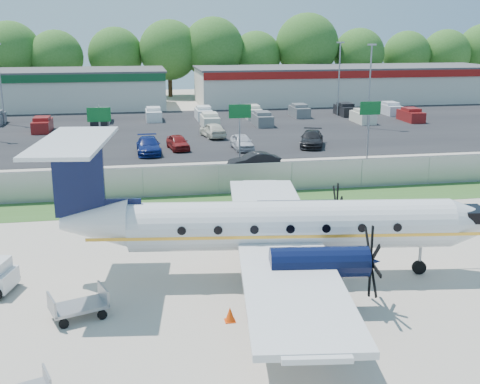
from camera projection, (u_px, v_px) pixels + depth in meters
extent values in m
plane|color=#B9AD9D|center=(264.00, 276.00, 26.87)|extent=(170.00, 170.00, 0.00)
cube|color=#2D561E|center=(223.00, 202.00, 38.26)|extent=(170.00, 4.00, 0.02)
cube|color=black|center=(209.00, 176.00, 44.91)|extent=(170.00, 8.00, 0.02)
cube|color=black|center=(185.00, 131.00, 64.85)|extent=(170.00, 32.00, 0.02)
cube|color=gray|center=(219.00, 180.00, 39.90)|extent=(120.00, 0.02, 1.90)
cube|color=gray|center=(219.00, 165.00, 39.64)|extent=(120.00, 0.06, 0.06)
cube|color=gray|center=(219.00, 193.00, 40.15)|extent=(120.00, 0.06, 0.06)
cube|color=beige|center=(346.00, 85.00, 89.48)|extent=(44.00, 12.00, 5.00)
cube|color=#474749|center=(346.00, 67.00, 88.79)|extent=(44.40, 12.40, 0.24)
cube|color=maroon|center=(361.00, 74.00, 83.16)|extent=(44.00, 0.20, 1.00)
cylinder|color=gray|center=(100.00, 137.00, 46.69)|extent=(0.14, 0.14, 5.00)
cube|color=#0C5923|center=(99.00, 115.00, 46.08)|extent=(1.80, 0.08, 1.10)
cylinder|color=gray|center=(240.00, 133.00, 48.56)|extent=(0.14, 0.14, 5.00)
cube|color=#0C5923|center=(240.00, 111.00, 47.94)|extent=(1.80, 0.08, 1.10)
cylinder|color=gray|center=(368.00, 129.00, 50.42)|extent=(0.14, 0.14, 5.00)
cube|color=#0C5923|center=(370.00, 108.00, 49.80)|extent=(1.80, 0.08, 1.10)
cylinder|color=gray|center=(370.00, 87.00, 65.15)|extent=(0.18, 0.18, 9.00)
cube|color=gray|center=(372.00, 45.00, 63.96)|extent=(0.90, 0.35, 0.18)
cylinder|color=gray|center=(1.00, 85.00, 67.87)|extent=(0.18, 0.18, 9.00)
cylinder|color=gray|center=(339.00, 80.00, 74.65)|extent=(0.18, 0.18, 9.00)
cube|color=gray|center=(341.00, 42.00, 73.46)|extent=(0.90, 0.35, 0.18)
cylinder|color=silver|center=(291.00, 225.00, 26.25)|extent=(14.21, 3.93, 2.14)
cone|color=silver|center=(476.00, 222.00, 26.63)|extent=(2.73, 2.44, 2.14)
cone|color=silver|center=(95.00, 223.00, 25.80)|extent=(3.17, 2.49, 2.14)
cube|color=black|center=(472.00, 214.00, 26.51)|extent=(1.19, 1.58, 0.51)
cube|color=silver|center=(278.00, 239.00, 26.38)|extent=(6.11, 20.08, 0.25)
cylinder|color=black|center=(319.00, 262.00, 23.26)|extent=(3.95, 1.72, 1.24)
cylinder|color=black|center=(296.00, 212.00, 29.54)|extent=(3.95, 1.72, 1.24)
cube|color=black|center=(78.00, 180.00, 25.27)|extent=(2.14, 0.48, 3.26)
cube|color=silver|center=(73.00, 142.00, 24.83)|extent=(3.57, 7.26, 0.16)
cylinder|color=gray|center=(420.00, 259.00, 26.96)|extent=(0.13, 0.13, 1.46)
cylinder|color=black|center=(419.00, 267.00, 27.07)|extent=(0.65, 0.28, 0.63)
cylinder|color=black|center=(287.00, 301.00, 23.62)|extent=(0.77, 0.54, 0.72)
cylinder|color=black|center=(271.00, 244.00, 29.91)|extent=(0.77, 0.54, 0.72)
cube|color=black|center=(3.00, 267.00, 24.91)|extent=(0.47, 1.17, 0.42)
cylinder|color=black|center=(13.00, 278.00, 25.93)|extent=(0.67, 0.38, 0.63)
cube|color=gray|center=(47.00, 379.00, 17.91)|extent=(0.40, 0.99, 0.51)
cube|color=gray|center=(79.00, 307.00, 22.93)|extent=(2.38, 1.88, 0.12)
cube|color=gray|center=(52.00, 305.00, 22.37)|extent=(0.50, 1.20, 0.62)
cube|color=gray|center=(103.00, 293.00, 23.32)|extent=(0.50, 1.20, 0.62)
cylinder|color=black|center=(64.00, 324.00, 22.17)|extent=(0.39, 0.24, 0.37)
cylinder|color=black|center=(56.00, 312.00, 23.13)|extent=(0.39, 0.24, 0.37)
cylinder|color=black|center=(102.00, 315.00, 22.87)|extent=(0.39, 0.24, 0.37)
cylinder|color=black|center=(93.00, 303.00, 23.83)|extent=(0.39, 0.24, 0.37)
cone|color=#DF3E07|center=(343.00, 236.00, 31.22)|extent=(0.40, 0.40, 0.59)
cube|color=#DF3E07|center=(343.00, 241.00, 31.30)|extent=(0.42, 0.42, 0.03)
cone|color=#DF3E07|center=(230.00, 314.00, 22.70)|extent=(0.38, 0.38, 0.58)
cube|color=#DF3E07|center=(230.00, 321.00, 22.77)|extent=(0.41, 0.41, 0.03)
cone|color=#DF3E07|center=(176.00, 230.00, 32.23)|extent=(0.34, 0.34, 0.51)
cube|color=#DF3E07|center=(176.00, 234.00, 32.29)|extent=(0.36, 0.36, 0.03)
imported|color=black|center=(254.00, 170.00, 47.07)|extent=(4.21, 1.87, 1.34)
imported|color=silver|center=(77.00, 154.00, 52.77)|extent=(2.10, 4.04, 1.31)
imported|color=navy|center=(149.00, 154.00, 53.01)|extent=(2.12, 5.02, 1.45)
imported|color=maroon|center=(178.00, 150.00, 54.80)|extent=(2.17, 4.14, 1.34)
imported|color=silver|center=(242.00, 150.00, 54.83)|extent=(1.83, 4.16, 1.39)
imported|color=black|center=(312.00, 147.00, 56.18)|extent=(3.55, 5.41, 1.46)
imported|color=navy|center=(82.00, 142.00, 58.28)|extent=(2.34, 4.28, 1.38)
imported|color=beige|center=(213.00, 137.00, 60.92)|extent=(2.57, 4.71, 1.52)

